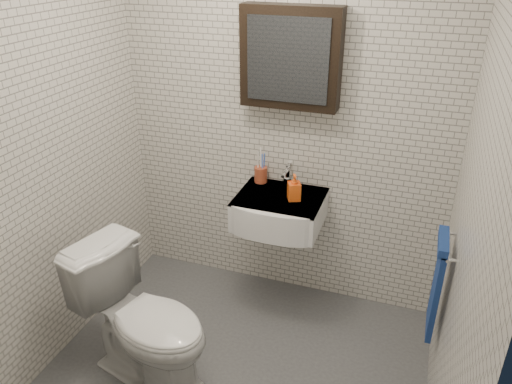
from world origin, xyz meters
TOP-DOWN VIEW (x-y plane):
  - ground at (0.00, 0.00)m, footprint 2.20×2.00m
  - room_shell at (0.00, 0.00)m, footprint 2.22×2.02m
  - washbasin at (0.05, 0.73)m, footprint 0.55×0.50m
  - faucet at (0.05, 0.93)m, footprint 0.06×0.20m
  - mirror_cabinet at (0.05, 0.93)m, footprint 0.60×0.15m
  - towel_rail at (1.04, 0.35)m, footprint 0.09×0.30m
  - toothbrush_cup at (-0.14, 0.94)m, footprint 0.10×0.10m
  - soap_bottle at (0.14, 0.76)m, footprint 0.10×0.10m
  - toilet at (-0.46, -0.13)m, footprint 0.90×0.66m

SIDE VIEW (x-z plane):
  - ground at x=0.00m, z-range 0.00..0.01m
  - toilet at x=-0.46m, z-range 0.00..0.83m
  - towel_rail at x=1.04m, z-range 0.43..1.01m
  - washbasin at x=0.05m, z-range 0.66..0.86m
  - toothbrush_cup at x=-0.14m, z-range 0.79..1.03m
  - faucet at x=0.05m, z-range 0.84..0.99m
  - soap_bottle at x=0.14m, z-range 0.85..1.02m
  - room_shell at x=0.00m, z-range 0.21..2.72m
  - mirror_cabinet at x=0.05m, z-range 1.40..2.00m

